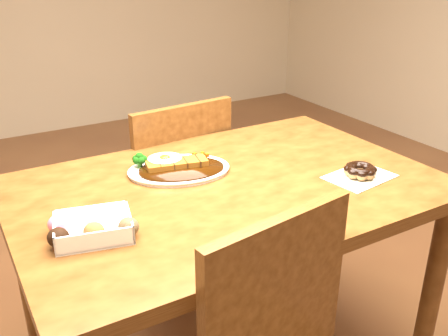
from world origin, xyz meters
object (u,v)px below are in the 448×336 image
chair_far (170,193)px  katsu_curry_plate (177,167)px  donut_box (91,227)px  pon_de_ring (360,171)px  table (228,214)px

chair_far → katsu_curry_plate: 0.50m
katsu_curry_plate → donut_box: size_ratio=1.68×
chair_far → pon_de_ring: 0.81m
pon_de_ring → katsu_curry_plate: bearing=145.6°
katsu_curry_plate → pon_de_ring: bearing=-34.4°
chair_far → donut_box: bearing=48.0°
chair_far → table: bearing=79.9°
chair_far → pon_de_ring: (0.31, -0.69, 0.29)m
table → pon_de_ring: (0.36, -0.16, 0.12)m
katsu_curry_plate → chair_far: bearing=70.2°
katsu_curry_plate → donut_box: bearing=-144.4°
table → chair_far: chair_far is taller
pon_de_ring → table: bearing=156.0°
pon_de_ring → chair_far: bearing=114.0°
donut_box → pon_de_ring: 0.78m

